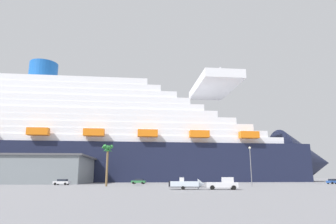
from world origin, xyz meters
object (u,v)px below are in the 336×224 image
object	(u,v)px
parked_car_silver_sedan	(62,182)
cruise_ship	(92,142)
pickup_truck	(223,184)
street_lamp	(251,161)
small_boat_on_trailer	(189,184)
palm_tree	(108,152)
parked_car_green_wagon	(139,181)
parked_car_blue_suv	(334,181)

from	to	relation	value
parked_car_silver_sedan	cruise_ship	bearing A→B (deg)	94.10
pickup_truck	street_lamp	xyz separation A→B (m)	(10.10, 15.84, 4.90)
pickup_truck	small_boat_on_trailer	distance (m)	6.29
palm_tree	street_lamp	bearing A→B (deg)	-4.35
parked_car_green_wagon	pickup_truck	bearing A→B (deg)	-65.96
cruise_ship	pickup_truck	xyz separation A→B (m)	(42.07, -78.57, -16.35)
palm_tree	parked_car_silver_sedan	bearing A→B (deg)	141.97
cruise_ship	pickup_truck	distance (m)	90.61
parked_car_blue_suv	palm_tree	bearing A→B (deg)	-163.65
pickup_truck	small_boat_on_trailer	world-z (taller)	pickup_truck
small_boat_on_trailer	palm_tree	xyz separation A→B (m)	(-18.13, 17.67, 7.22)
small_boat_on_trailer	parked_car_silver_sedan	size ratio (longest dim) A/B	1.60
palm_tree	parked_car_green_wagon	size ratio (longest dim) A/B	2.13
pickup_truck	parked_car_green_wagon	distance (m)	44.55
parked_car_silver_sedan	parked_car_blue_suv	distance (m)	81.88
cruise_ship	parked_car_blue_suv	size ratio (longest dim) A/B	47.95
cruise_ship	small_boat_on_trailer	distance (m)	87.20
small_boat_on_trailer	palm_tree	world-z (taller)	palm_tree
small_boat_on_trailer	parked_car_blue_suv	distance (m)	61.73
street_lamp	parked_car_green_wagon	xyz separation A→B (m)	(-28.24, 24.85, -5.11)
palm_tree	parked_car_green_wagon	distance (m)	24.22
palm_tree	parked_car_blue_suv	size ratio (longest dim) A/B	2.18
parked_car_silver_sedan	small_boat_on_trailer	bearing A→B (deg)	-41.68
parked_car_blue_suv	parked_car_green_wagon	xyz separation A→B (m)	(-61.02, 2.51, 0.00)
parked_car_blue_suv	cruise_ship	bearing A→B (deg)	154.57
parked_car_green_wagon	street_lamp	bearing A→B (deg)	-41.34
cruise_ship	parked_car_green_wagon	size ratio (longest dim) A/B	46.95
cruise_ship	pickup_truck	size ratio (longest dim) A/B	37.95
palm_tree	parked_car_silver_sedan	world-z (taller)	palm_tree
small_boat_on_trailer	street_lamp	size ratio (longest dim) A/B	0.77
palm_tree	parked_car_blue_suv	distance (m)	70.46
palm_tree	parked_car_green_wagon	world-z (taller)	palm_tree
pickup_truck	parked_car_silver_sedan	size ratio (longest dim) A/B	1.29
parked_car_green_wagon	palm_tree	bearing A→B (deg)	-105.65
small_boat_on_trailer	parked_car_silver_sedan	xyz separation A→B (m)	(-32.31, 28.76, -0.13)
pickup_truck	parked_car_silver_sedan	xyz separation A→B (m)	(-38.55, 29.55, -0.21)
palm_tree	parked_car_blue_suv	world-z (taller)	palm_tree
small_boat_on_trailer	street_lamp	bearing A→B (deg)	42.64
pickup_truck	street_lamp	size ratio (longest dim) A/B	0.62
parked_car_silver_sedan	parked_car_blue_suv	world-z (taller)	same
parked_car_silver_sedan	parked_car_green_wagon	world-z (taller)	same
palm_tree	parked_car_green_wagon	xyz separation A→B (m)	(6.23, 22.23, -7.35)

